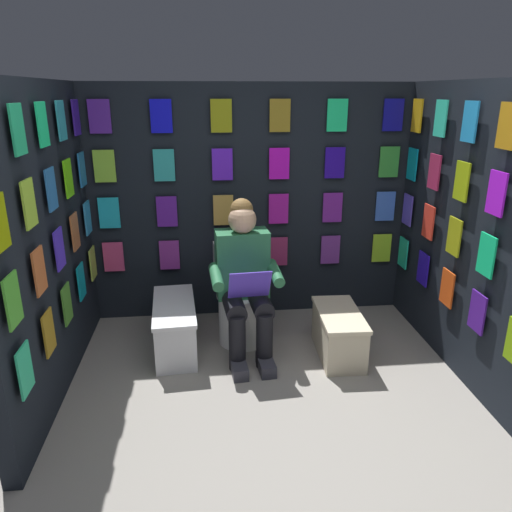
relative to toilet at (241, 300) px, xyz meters
name	(u,v)px	position (x,y,z in m)	size (l,w,h in m)	color
ground_plane	(286,469)	(-0.13, 1.53, -0.33)	(30.00, 30.00, 0.00)	gray
display_wall_back	(250,204)	(-0.13, -0.52, 0.68)	(2.84, 0.14, 2.02)	black
display_wall_left	(466,232)	(-1.54, 0.53, 0.69)	(0.14, 2.01, 2.02)	black
display_wall_right	(45,244)	(1.29, 0.53, 0.69)	(0.14, 2.01, 2.02)	black
toilet	(241,300)	(0.00, 0.00, 0.00)	(0.42, 0.57, 0.77)	white
person_reading	(245,279)	(-0.02, 0.23, 0.27)	(0.55, 0.71, 1.19)	#286B42
comic_longbox_near	(175,327)	(0.53, 0.15, -0.13)	(0.37, 0.81, 0.39)	silver
comic_longbox_far	(339,334)	(-0.72, 0.37, -0.15)	(0.34, 0.66, 0.36)	beige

